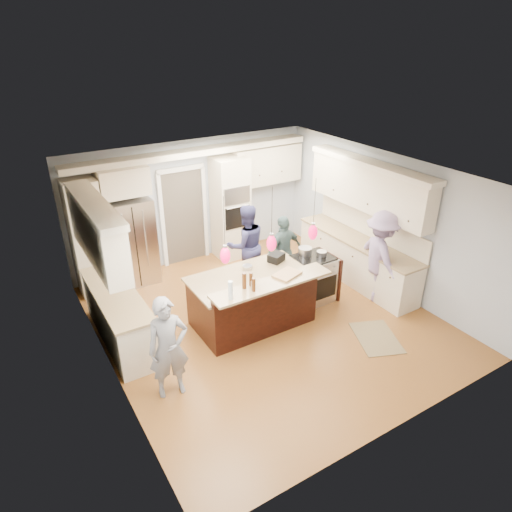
{
  "coord_description": "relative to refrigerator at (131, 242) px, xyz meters",
  "views": [
    {
      "loc": [
        -3.75,
        -5.78,
        4.75
      ],
      "look_at": [
        0.0,
        0.35,
        1.15
      ],
      "focal_mm": 32.0,
      "sensor_mm": 36.0,
      "label": 1
    }
  ],
  "objects": [
    {
      "name": "left_cabinets",
      "position": [
        -0.89,
        -1.84,
        0.16
      ],
      "size": [
        0.64,
        2.3,
        2.51
      ],
      "color": "beige",
      "rests_on": "ground"
    },
    {
      "name": "right_counter_run",
      "position": [
        3.99,
        -2.34,
        0.16
      ],
      "size": [
        0.64,
        3.1,
        2.51
      ],
      "color": "beige",
      "rests_on": "ground"
    },
    {
      "name": "pot_large",
      "position": [
        2.6,
        -2.34,
        0.09
      ],
      "size": [
        0.26,
        0.26,
        0.15
      ],
      "primitive_type": "cylinder",
      "color": "#B7B7BC",
      "rests_on": "island_range"
    },
    {
      "name": "island_range",
      "position": [
        2.71,
        -2.49,
        -0.44
      ],
      "size": [
        0.82,
        0.71,
        0.92
      ],
      "color": "#B7B7BC",
      "rests_on": "ground"
    },
    {
      "name": "person_bar_end",
      "position": [
        -0.59,
        -3.46,
        -0.11
      ],
      "size": [
        0.62,
        0.45,
        1.57
      ],
      "primitive_type": "imported",
      "rotation": [
        0.0,
        0.0,
        -0.13
      ],
      "color": "gray",
      "rests_on": "ground"
    },
    {
      "name": "back_upper_cabinets",
      "position": [
        0.8,
        0.12,
        0.77
      ],
      "size": [
        5.3,
        0.61,
        2.54
      ],
      "color": "beige",
      "rests_on": "ground"
    },
    {
      "name": "ground_plane",
      "position": [
        1.55,
        -2.64,
        -0.9
      ],
      "size": [
        6.0,
        6.0,
        0.0
      ],
      "primitive_type": "plane",
      "color": "#A66A2D",
      "rests_on": "ground"
    },
    {
      "name": "cutting_board",
      "position": [
        1.65,
        -3.11,
        0.24
      ],
      "size": [
        0.52,
        0.43,
        0.03
      ],
      "primitive_type": "cube",
      "rotation": [
        0.0,
        0.0,
        0.31
      ],
      "color": "tan",
      "rests_on": "kitchen_island"
    },
    {
      "name": "beer_bottle_a",
      "position": [
        0.84,
        -3.1,
        0.36
      ],
      "size": [
        0.07,
        0.07,
        0.27
      ],
      "primitive_type": "cylinder",
      "rotation": [
        0.0,
        0.0,
        0.11
      ],
      "color": "#45230C",
      "rests_on": "kitchen_island"
    },
    {
      "name": "person_range_side",
      "position": [
        3.8,
        -3.11,
        -0.0
      ],
      "size": [
        0.92,
        1.28,
        1.8
      ],
      "primitive_type": "imported",
      "rotation": [
        0.0,
        0.0,
        1.34
      ],
      "color": "#8F78A2",
      "rests_on": "ground"
    },
    {
      "name": "beer_bottle_c",
      "position": [
        0.97,
        -3.09,
        0.34
      ],
      "size": [
        0.07,
        0.07,
        0.23
      ],
      "primitive_type": "cylinder",
      "rotation": [
        0.0,
        0.0,
        -0.28
      ],
      "color": "#45230C",
      "rests_on": "kitchen_island"
    },
    {
      "name": "water_bottle",
      "position": [
        0.51,
        -3.27,
        0.37
      ],
      "size": [
        0.09,
        0.09,
        0.3
      ],
      "primitive_type": "cylinder",
      "rotation": [
        0.0,
        0.0,
        -0.36
      ],
      "color": "silver",
      "rests_on": "kitchen_island"
    },
    {
      "name": "room_shell",
      "position": [
        1.55,
        -2.64,
        0.92
      ],
      "size": [
        5.54,
        6.04,
        2.72
      ],
      "color": "#B2BCC6",
      "rests_on": "ground"
    },
    {
      "name": "floor_rug",
      "position": [
        2.87,
        -4.09,
        -0.89
      ],
      "size": [
        0.98,
        1.14,
        0.01
      ],
      "primitive_type": "cube",
      "rotation": [
        0.0,
        0.0,
        -0.39
      ],
      "color": "olive",
      "rests_on": "ground"
    },
    {
      "name": "refrigerator",
      "position": [
        0.0,
        0.0,
        0.0
      ],
      "size": [
        0.9,
        0.7,
        1.8
      ],
      "primitive_type": "cube",
      "color": "#B7B7BC",
      "rests_on": "ground"
    },
    {
      "name": "drink_can",
      "position": [
        0.95,
        -3.18,
        0.28
      ],
      "size": [
        0.08,
        0.08,
        0.13
      ],
      "primitive_type": "cylinder",
      "rotation": [
        0.0,
        0.0,
        0.2
      ],
      "color": "#B7B7BC",
      "rests_on": "kitchen_island"
    },
    {
      "name": "kitchen_island",
      "position": [
        1.3,
        -2.57,
        -0.42
      ],
      "size": [
        2.1,
        1.46,
        1.12
      ],
      "color": "black",
      "rests_on": "ground"
    },
    {
      "name": "pendant_lights",
      "position": [
        1.3,
        -3.15,
        0.9
      ],
      "size": [
        1.75,
        0.15,
        1.03
      ],
      "color": "black",
      "rests_on": "ground"
    },
    {
      "name": "person_far_left",
      "position": [
        1.95,
        -1.27,
        -0.05
      ],
      "size": [
        0.91,
        0.76,
        1.7
      ],
      "primitive_type": "imported",
      "rotation": [
        0.0,
        0.0,
        3.0
      ],
      "color": "navy",
      "rests_on": "ground"
    },
    {
      "name": "beer_bottle_b",
      "position": [
        0.92,
        -3.25,
        0.33
      ],
      "size": [
        0.08,
        0.08,
        0.23
      ],
      "primitive_type": "cylinder",
      "rotation": [
        0.0,
        0.0,
        -0.41
      ],
      "color": "#45230C",
      "rests_on": "kitchen_island"
    },
    {
      "name": "oven_column",
      "position": [
        2.3,
        0.03,
        0.25
      ],
      "size": [
        0.72,
        0.69,
        2.3
      ],
      "color": "beige",
      "rests_on": "ground"
    },
    {
      "name": "pot_small",
      "position": [
        2.85,
        -2.53,
        0.07
      ],
      "size": [
        0.19,
        0.19,
        0.09
      ],
      "primitive_type": "cylinder",
      "color": "#B7B7BC",
      "rests_on": "island_range"
    },
    {
      "name": "person_far_right",
      "position": [
        2.55,
        -1.71,
        -0.15
      ],
      "size": [
        0.92,
        0.47,
        1.5
      ],
      "primitive_type": "imported",
      "rotation": [
        0.0,
        0.0,
        3.27
      ],
      "color": "#466162",
      "rests_on": "ground"
    }
  ]
}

